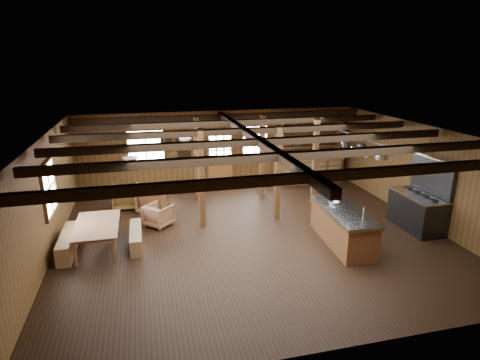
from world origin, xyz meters
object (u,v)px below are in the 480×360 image
at_px(kitchen_island, 342,226).
at_px(commercial_range, 420,205).
at_px(armchair_a, 126,197).
at_px(armchair_c, 159,215).
at_px(dining_table, 100,236).
at_px(armchair_b, 152,198).

relative_size(kitchen_island, commercial_range, 1.21).
height_order(commercial_range, armchair_a, commercial_range).
relative_size(armchair_a, armchair_c, 1.17).
distance_m(dining_table, armchair_b, 2.73).
bearing_deg(dining_table, armchair_a, -11.44).
xyz_separation_m(armchair_a, armchair_b, (0.81, -0.43, 0.02)).
bearing_deg(armchair_b, kitchen_island, 159.29).
xyz_separation_m(kitchen_island, armchair_b, (-4.64, 3.52, -0.09)).
distance_m(kitchen_island, armchair_b, 5.82).
height_order(armchair_b, armchair_c, armchair_b).
bearing_deg(commercial_range, dining_table, 174.65).
height_order(dining_table, armchair_a, armchair_a).
relative_size(kitchen_island, armchair_a, 3.15).
relative_size(dining_table, armchair_b, 2.17).
xyz_separation_m(commercial_range, armchair_b, (-7.17, 3.15, -0.28)).
bearing_deg(armchair_b, armchair_c, 112.27).
xyz_separation_m(dining_table, armchair_c, (1.50, 1.10, -0.01)).
distance_m(kitchen_island, armchair_a, 6.73).
bearing_deg(armchair_b, dining_table, 76.12).
bearing_deg(armchair_a, armchair_b, 153.47).
distance_m(armchair_a, armchair_b, 0.92).
height_order(commercial_range, dining_table, commercial_range).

